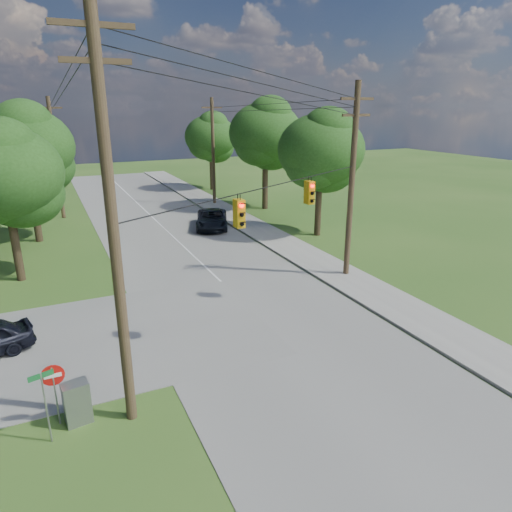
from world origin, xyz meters
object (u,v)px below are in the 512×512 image
pole_ne (352,180)px  car_main_north (212,219)px  control_cabinet (77,403)px  pole_north_e (213,151)px  pole_sw (113,224)px  pole_north_w (56,158)px  do_not_enter_sign (53,381)px

pole_ne → car_main_north: size_ratio=2.04×
pole_ne → control_cabinet: bearing=-154.6°
pole_north_e → pole_sw: bearing=-114.5°
pole_ne → pole_north_w: pole_ne is taller
pole_ne → do_not_enter_sign: pole_ne is taller
pole_ne → do_not_enter_sign: 17.51m
pole_north_w → do_not_enter_sign: pole_north_w is taller
control_cabinet → pole_sw: bearing=-24.5°
pole_sw → pole_north_w: 29.62m
pole_north_w → control_cabinet: bearing=-92.2°
do_not_enter_sign → control_cabinet: bearing=-14.7°
pole_sw → do_not_enter_sign: 5.18m
pole_sw → control_cabinet: bearing=163.2°
pole_ne → do_not_enter_sign: (-15.56, -7.00, -3.95)m
control_cabinet → do_not_enter_sign: 1.01m
pole_north_e → pole_north_w: size_ratio=1.00×
pole_ne → pole_north_e: pole_ne is taller
pole_north_e → do_not_enter_sign: size_ratio=4.88×
pole_sw → pole_north_e: bearing=65.5°
pole_ne → control_cabinet: 17.30m
pole_ne → car_main_north: bearing=104.4°
car_main_north → do_not_enter_sign: bearing=-101.0°
pole_north_w → do_not_enter_sign: size_ratio=4.88×
car_main_north → control_cabinet: 23.46m
pole_sw → pole_north_e: size_ratio=1.20×
do_not_enter_sign → car_main_north: bearing=58.9°
pole_sw → pole_ne: pole_sw is taller
pole_sw → car_main_north: (10.10, 20.84, -5.48)m
pole_north_e → do_not_enter_sign: bearing=-118.2°
pole_north_e → car_main_north: pole_north_e is taller
car_main_north → control_cabinet: (-11.61, -20.38, -0.06)m
pole_sw → car_main_north: 23.80m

